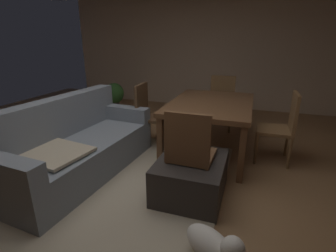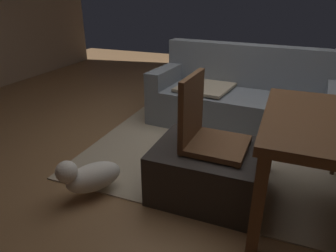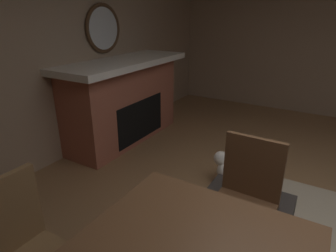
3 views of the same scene
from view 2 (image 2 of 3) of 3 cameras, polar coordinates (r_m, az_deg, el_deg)
The scene contains 7 objects.
floor at distance 3.00m, azimuth 8.61°, elevation -5.28°, with size 9.34×9.34×0.00m, color olive.
area_rug at distance 3.03m, azimuth 10.65°, elevation -5.00°, with size 2.60×2.00×0.01m, color tan.
couch at distance 3.58m, azimuth 13.68°, elevation 4.86°, with size 2.08×1.00×0.90m.
ottoman_coffee_table at distance 2.35m, azimuth 7.55°, elevation -8.38°, with size 0.80×0.67×0.40m, color #2D2826.
tv_remote at distance 2.21m, azimuth 10.71°, elevation -4.50°, with size 0.05×0.16×0.02m, color black.
dining_chair_west at distance 2.22m, azimuth 6.93°, elevation -0.93°, with size 0.45×0.45×0.93m.
small_dog at distance 2.39m, azimuth -14.57°, elevation -9.10°, with size 0.42×0.48×0.30m.
Camera 2 is at (0.54, -2.57, 1.45)m, focal length 32.40 mm.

